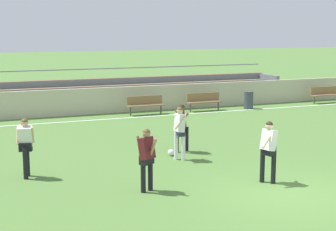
# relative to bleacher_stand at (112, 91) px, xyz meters

# --- Properties ---
(ground_plane) EXTENTS (160.00, 160.00, 0.00)m
(ground_plane) POSITION_rel_bleacher_stand_xyz_m (0.23, -16.10, -0.79)
(ground_plane) COLOR #517A38
(field_line_sideline) EXTENTS (44.00, 0.12, 0.01)m
(field_line_sideline) POSITION_rel_bleacher_stand_xyz_m (0.23, -3.92, -0.78)
(field_line_sideline) COLOR white
(field_line_sideline) RESTS_ON ground
(sideline_wall) EXTENTS (48.00, 0.16, 1.28)m
(sideline_wall) POSITION_rel_bleacher_stand_xyz_m (0.23, -2.28, -0.15)
(sideline_wall) COLOR beige
(sideline_wall) RESTS_ON ground
(bleacher_stand) EXTENTS (19.63, 2.46, 1.95)m
(bleacher_stand) POSITION_rel_bleacher_stand_xyz_m (0.00, 0.00, 0.00)
(bleacher_stand) COLOR #897051
(bleacher_stand) RESTS_ON ground
(bench_centre_sideline) EXTENTS (1.80, 0.40, 0.90)m
(bench_centre_sideline) POSITION_rel_bleacher_stand_xyz_m (0.74, -3.30, -0.24)
(bench_centre_sideline) COLOR olive
(bench_centre_sideline) RESTS_ON ground
(bench_far_right) EXTENTS (1.80, 0.40, 0.90)m
(bench_far_right) POSITION_rel_bleacher_stand_xyz_m (3.89, -3.30, -0.24)
(bench_far_right) COLOR olive
(bench_far_right) RESTS_ON ground
(bench_near_wall_gap) EXTENTS (1.80, 0.40, 0.90)m
(bench_near_wall_gap) POSITION_rel_bleacher_stand_xyz_m (11.41, -3.30, -0.24)
(bench_near_wall_gap) COLOR olive
(bench_near_wall_gap) RESTS_ON ground
(trash_bin) EXTENTS (0.49, 0.49, 0.91)m
(trash_bin) POSITION_rel_bleacher_stand_xyz_m (6.34, -3.56, -0.33)
(trash_bin) COLOR #3D424C
(trash_bin) RESTS_ON ground
(player_white_deep_cover) EXTENTS (0.55, 0.45, 1.72)m
(player_white_deep_cover) POSITION_rel_bleacher_stand_xyz_m (-1.03, -11.89, 0.24)
(player_white_deep_cover) COLOR white
(player_white_deep_cover) RESTS_ON ground
(player_dark_dropping_back) EXTENTS (0.49, 0.65, 1.63)m
(player_dark_dropping_back) POSITION_rel_bleacher_stand_xyz_m (-0.55, -10.93, 0.18)
(player_dark_dropping_back) COLOR black
(player_dark_dropping_back) RESTS_ON ground
(player_white_trailing_run) EXTENTS (0.53, 0.43, 1.70)m
(player_white_trailing_run) POSITION_rel_bleacher_stand_xyz_m (-5.81, -12.12, 0.23)
(player_white_trailing_run) COLOR black
(player_white_trailing_run) RESTS_ON ground
(player_white_wide_left) EXTENTS (0.70, 0.48, 1.71)m
(player_white_wide_left) POSITION_rel_bleacher_stand_xyz_m (0.26, -15.04, 0.24)
(player_white_wide_left) COLOR black
(player_white_wide_left) RESTS_ON ground
(player_dark_wide_right) EXTENTS (0.49, 0.56, 1.66)m
(player_dark_wide_right) POSITION_rel_bleacher_stand_xyz_m (-3.05, -14.54, 0.20)
(player_dark_wide_right) COLOR black
(player_dark_wide_right) RESTS_ON ground
(soccer_ball) EXTENTS (0.22, 0.22, 0.22)m
(soccer_ball) POSITION_rel_bleacher_stand_xyz_m (-1.09, -11.31, -0.68)
(soccer_ball) COLOR white
(soccer_ball) RESTS_ON ground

